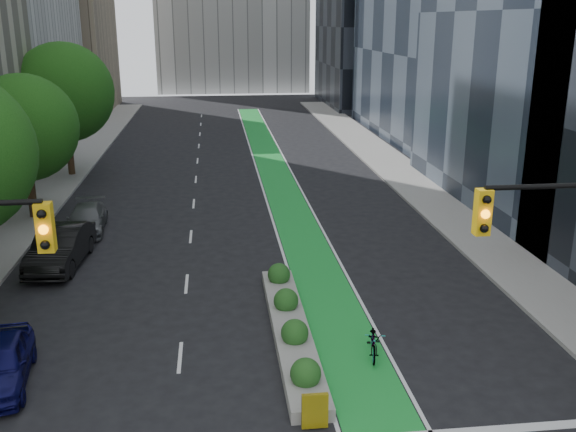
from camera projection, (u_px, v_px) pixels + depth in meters
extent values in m
cube|color=gray|center=(34.00, 203.00, 37.49)|extent=(3.60, 90.00, 0.15)
cube|color=gray|center=(424.00, 191.00, 40.10)|extent=(3.60, 90.00, 0.15)
cube|color=green|center=(277.00, 177.00, 43.89)|extent=(2.20, 70.00, 0.01)
cylinder|color=black|center=(30.00, 179.00, 34.09)|extent=(0.44, 0.44, 4.48)
sphere|color=#15450E|center=(24.00, 128.00, 33.30)|extent=(5.60, 5.60, 5.60)
cylinder|color=black|center=(69.00, 139.00, 43.49)|extent=(0.44, 0.44, 5.15)
sphere|color=#15450E|center=(64.00, 92.00, 42.57)|extent=(6.60, 6.60, 6.60)
cube|color=gold|center=(45.00, 227.00, 13.20)|extent=(0.34, 0.28, 1.05)
sphere|color=orange|center=(43.00, 230.00, 13.05)|extent=(0.20, 0.20, 0.20)
cube|color=gold|center=(483.00, 212.00, 14.24)|extent=(0.34, 0.28, 1.05)
sphere|color=orange|center=(486.00, 214.00, 14.09)|extent=(0.20, 0.20, 0.20)
cube|color=gray|center=(291.00, 331.00, 21.80)|extent=(1.20, 10.00, 0.40)
cube|color=yellow|center=(315.00, 411.00, 16.76)|extent=(0.70, 0.12, 1.00)
sphere|color=#194C19|center=(306.00, 373.00, 18.34)|extent=(0.90, 0.90, 0.90)
sphere|color=#194C19|center=(295.00, 333.00, 20.72)|extent=(0.90, 0.90, 0.90)
sphere|color=#194C19|center=(286.00, 301.00, 23.09)|extent=(0.90, 0.90, 0.90)
sphere|color=#194C19|center=(279.00, 274.00, 25.47)|extent=(0.90, 0.90, 0.90)
imported|color=gray|center=(374.00, 341.00, 20.54)|extent=(1.00, 1.92, 0.96)
imported|color=black|center=(61.00, 247.00, 27.90)|extent=(2.20, 5.31, 1.71)
imported|color=#505355|center=(87.00, 219.00, 32.55)|extent=(2.08, 4.57, 1.30)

